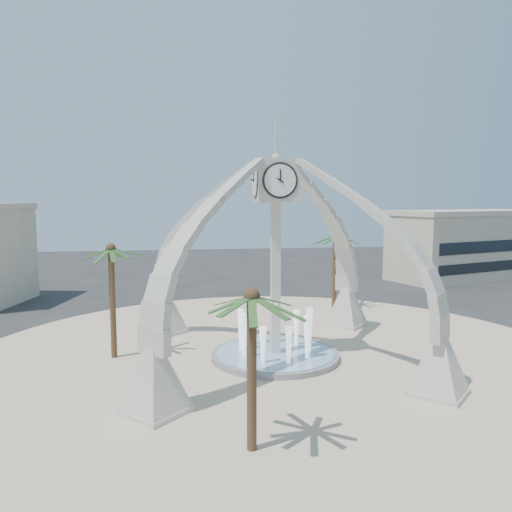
{
  "coord_description": "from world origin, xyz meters",
  "views": [
    {
      "loc": [
        -5.83,
        -29.83,
        9.96
      ],
      "look_at": [
        -0.91,
        2.0,
        6.29
      ],
      "focal_mm": 35.0,
      "sensor_mm": 36.0,
      "label": 1
    }
  ],
  "objects": [
    {
      "name": "ground",
      "position": [
        0.0,
        0.0,
        0.0
      ],
      "size": [
        140.0,
        140.0,
        0.0
      ],
      "primitive_type": "plane",
      "color": "#282828",
      "rests_on": "ground"
    },
    {
      "name": "plaza",
      "position": [
        0.0,
        0.0,
        0.03
      ],
      "size": [
        40.0,
        40.0,
        0.06
      ],
      "primitive_type": "cylinder",
      "color": "beige",
      "rests_on": "ground"
    },
    {
      "name": "clock_tower",
      "position": [
        -0.0,
        -0.0,
        6.49
      ],
      "size": [
        17.94,
        17.94,
        16.3
      ],
      "color": "#BBB4A6",
      "rests_on": "ground"
    },
    {
      "name": "fountain",
      "position": [
        0.0,
        0.0,
        0.29
      ],
      "size": [
        8.0,
        8.0,
        3.62
      ],
      "color": "gray",
      "rests_on": "ground"
    },
    {
      "name": "building_ne",
      "position": [
        30.0,
        28.0,
        4.31
      ],
      "size": [
        21.87,
        14.17,
        8.6
      ],
      "rotation": [
        0.0,
        0.0,
        0.31
      ],
      "color": "#BAAE91",
      "rests_on": "ground"
    },
    {
      "name": "palm_west",
      "position": [
        -10.0,
        1.7,
        6.83
      ],
      "size": [
        4.11,
        4.11,
        7.7
      ],
      "rotation": [
        0.0,
        0.0,
        -0.04
      ],
      "color": "brown",
      "rests_on": "ground"
    },
    {
      "name": "palm_north",
      "position": [
        8.06,
        13.36,
        6.56
      ],
      "size": [
        5.24,
        5.24,
        7.45
      ],
      "rotation": [
        0.0,
        0.0,
        0.32
      ],
      "color": "brown",
      "rests_on": "ground"
    },
    {
      "name": "palm_south",
      "position": [
        -3.11,
        -11.18,
        6.17
      ],
      "size": [
        5.28,
        5.28,
        7.05
      ],
      "rotation": [
        0.0,
        0.0,
        0.32
      ],
      "color": "brown",
      "rests_on": "ground"
    }
  ]
}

